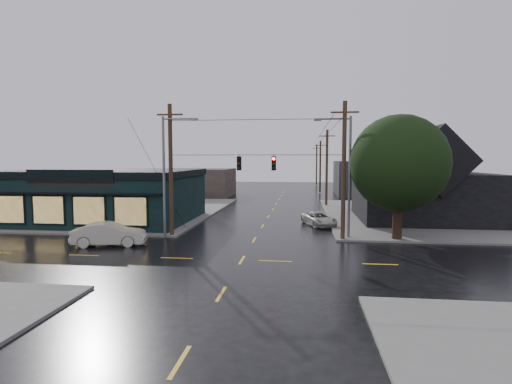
# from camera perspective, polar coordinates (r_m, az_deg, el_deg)

# --- Properties ---
(ground_plane) EXTENTS (160.00, 160.00, 0.00)m
(ground_plane) POSITION_cam_1_polar(r_m,az_deg,el_deg) (24.09, -2.03, -9.70)
(ground_plane) COLOR black
(sidewalk_nw) EXTENTS (28.00, 28.00, 0.15)m
(sidewalk_nw) POSITION_cam_1_polar(r_m,az_deg,el_deg) (49.45, -21.78, -2.46)
(sidewalk_nw) COLOR slate
(sidewalk_nw) RESTS_ON ground
(sidewalk_ne) EXTENTS (28.00, 28.00, 0.15)m
(sidewalk_ne) POSITION_cam_1_polar(r_m,az_deg,el_deg) (46.45, 27.46, -3.11)
(sidewalk_ne) COLOR slate
(sidewalk_ne) RESTS_ON ground
(pizza_shop) EXTENTS (16.30, 12.34, 4.90)m
(pizza_shop) POSITION_cam_1_polar(r_m,az_deg,el_deg) (40.66, -20.45, -0.40)
(pizza_shop) COLOR black
(pizza_shop) RESTS_ON ground
(ne_building) EXTENTS (12.60, 11.60, 8.75)m
(ne_building) POSITION_cam_1_polar(r_m,az_deg,el_deg) (41.67, 22.70, 2.28)
(ne_building) COLOR black
(ne_building) RESTS_ON ground
(corner_tree) EXTENTS (7.08, 7.08, 9.09)m
(corner_tree) POSITION_cam_1_polar(r_m,az_deg,el_deg) (30.82, 19.75, 3.87)
(corner_tree) COLOR black
(corner_tree) RESTS_ON ground
(utility_pole_nw) EXTENTS (2.00, 0.32, 10.15)m
(utility_pole_nw) POSITION_cam_1_polar(r_m,az_deg,el_deg) (31.80, -11.91, -6.24)
(utility_pole_nw) COLOR #312016
(utility_pole_nw) RESTS_ON ground
(utility_pole_ne) EXTENTS (2.00, 0.32, 10.15)m
(utility_pole_ne) POSITION_cam_1_polar(r_m,az_deg,el_deg) (30.29, 12.25, -6.79)
(utility_pole_ne) COLOR #312016
(utility_pole_ne) RESTS_ON ground
(utility_pole_far_a) EXTENTS (2.00, 0.32, 9.65)m
(utility_pole_far_a) POSITION_cam_1_polar(r_m,az_deg,el_deg) (51.48, 9.99, -2.00)
(utility_pole_far_a) COLOR #312016
(utility_pole_far_a) RESTS_ON ground
(utility_pole_far_b) EXTENTS (2.00, 0.32, 9.15)m
(utility_pole_far_b) POSITION_cam_1_polar(r_m,az_deg,el_deg) (71.36, 9.11, -0.11)
(utility_pole_far_b) COLOR #312016
(utility_pole_far_b) RESTS_ON ground
(utility_pole_far_c) EXTENTS (2.00, 0.32, 9.15)m
(utility_pole_far_c) POSITION_cam_1_polar(r_m,az_deg,el_deg) (91.29, 8.61, 0.96)
(utility_pole_far_c) COLOR #312016
(utility_pole_far_c) RESTS_ON ground
(span_signal_assembly) EXTENTS (13.00, 0.48, 1.23)m
(span_signal_assembly) POSITION_cam_1_polar(r_m,az_deg,el_deg) (29.75, 0.05, 4.16)
(span_signal_assembly) COLOR black
(span_signal_assembly) RESTS_ON ground
(streetlight_nw) EXTENTS (5.40, 0.30, 9.15)m
(streetlight_nw) POSITION_cam_1_polar(r_m,az_deg,el_deg) (31.25, -12.85, -6.45)
(streetlight_nw) COLOR slate
(streetlight_nw) RESTS_ON ground
(streetlight_ne) EXTENTS (5.40, 0.30, 9.15)m
(streetlight_ne) POSITION_cam_1_polar(r_m,az_deg,el_deg) (31.03, 13.05, -6.53)
(streetlight_ne) COLOR slate
(streetlight_ne) RESTS_ON ground
(bg_building_west) EXTENTS (12.00, 10.00, 4.40)m
(bg_building_west) POSITION_cam_1_polar(r_m,az_deg,el_deg) (65.57, -8.78, 1.39)
(bg_building_west) COLOR #3B2F2B
(bg_building_west) RESTS_ON ground
(bg_building_east) EXTENTS (14.00, 12.00, 5.60)m
(bg_building_east) POSITION_cam_1_polar(r_m,az_deg,el_deg) (69.24, 17.12, 1.91)
(bg_building_east) COLOR #27262C
(bg_building_east) RESTS_ON ground
(sedan_cream) EXTENTS (5.18, 2.77, 1.62)m
(sedan_cream) POSITION_cam_1_polar(r_m,az_deg,el_deg) (29.59, -20.23, -5.66)
(sedan_cream) COLOR #BCB9A5
(sedan_cream) RESTS_ON ground
(suv_silver) EXTENTS (3.51, 4.86, 1.23)m
(suv_silver) POSITION_cam_1_polar(r_m,az_deg,el_deg) (36.38, 9.00, -3.82)
(suv_silver) COLOR #B1B0A3
(suv_silver) RESTS_ON ground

